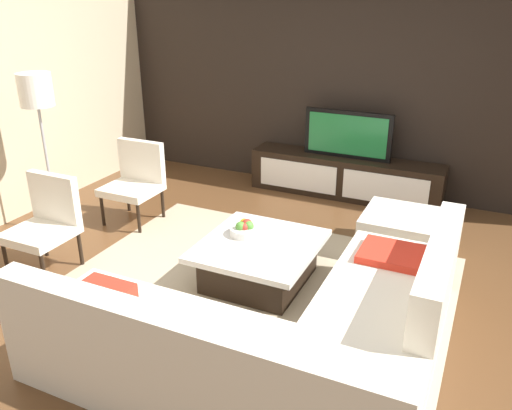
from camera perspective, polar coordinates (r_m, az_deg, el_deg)
ground_plane at (r=4.55m, az=0.98°, el=-9.21°), size 14.00×14.00×0.00m
feature_wall_back at (r=6.50m, az=11.13°, el=13.48°), size 6.40×0.12×2.80m
area_rug at (r=4.58m, az=-0.17°, el=-8.88°), size 3.25×2.57×0.01m
media_console at (r=6.49m, az=9.68°, el=3.07°), size 2.33×0.44×0.50m
television at (r=6.34m, az=10.00°, el=7.60°), size 1.06×0.06×0.57m
sectional_couch at (r=3.55m, az=3.11°, el=-14.21°), size 2.53×2.38×0.80m
coffee_table at (r=4.56m, az=0.36°, el=-6.18°), size 0.97×1.04×0.38m
accent_chair_near at (r=5.04m, az=-21.94°, el=-1.37°), size 0.53×0.53×0.87m
floor_lamp at (r=5.60m, az=-22.84°, el=10.57°), size 0.33×0.33×1.65m
ottoman at (r=5.25m, az=15.43°, el=-2.98°), size 0.70×0.70×0.40m
fruit_bowl at (r=4.60m, az=-1.16°, el=-2.62°), size 0.28×0.28×0.14m
accent_chair_far at (r=5.83m, az=-13.00°, el=2.99°), size 0.56×0.52×0.87m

